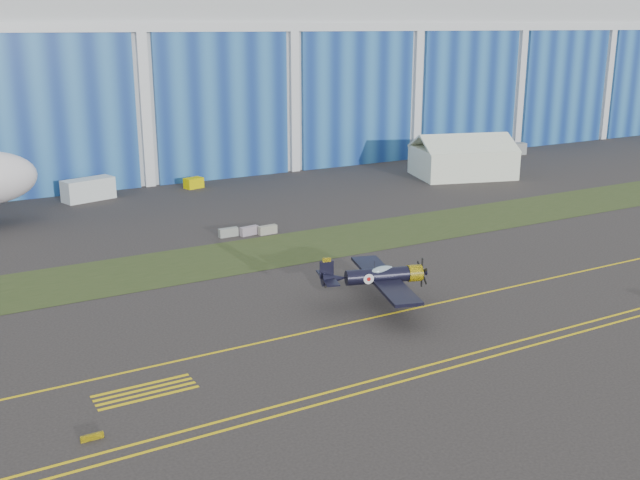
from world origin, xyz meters
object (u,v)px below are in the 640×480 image
warbird (378,276)px  shipping_container (88,189)px  tug (194,183)px  tent (463,155)px

warbird → shipping_container: 48.97m
warbird → tug: size_ratio=5.80×
warbird → shipping_container: (-10.99, 47.71, -1.04)m
tug → tent: bearing=-32.0°
shipping_container → tent: bearing=-27.4°
shipping_container → tug: (13.80, 0.40, -0.66)m
warbird → tent: bearing=59.7°
warbird → tent: (39.09, 36.82, 0.71)m
tent → tug: (-36.28, 11.30, -2.41)m
warbird → tent: size_ratio=0.88×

